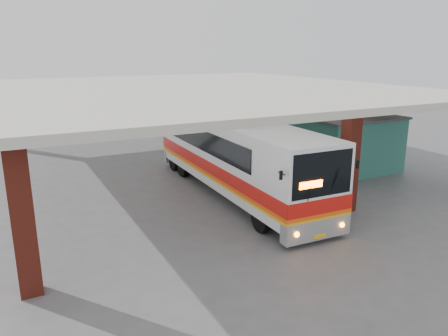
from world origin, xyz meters
TOP-DOWN VIEW (x-y plane):
  - ground at (0.00, 0.00)m, footprint 90.00×90.00m
  - brick_columns at (1.43, 5.00)m, footprint 20.10×21.60m
  - canopy_roof at (0.50, 6.50)m, footprint 21.00×23.00m
  - shop_building at (7.49, 4.00)m, footprint 5.20×8.20m
  - coach_bus at (-0.15, 1.15)m, footprint 3.07×13.12m
  - motorcycle at (4.32, 1.08)m, footprint 1.88×0.70m
  - pedestrian at (2.13, -2.87)m, footprint 0.63×0.44m
  - red_chair at (4.33, 8.63)m, footprint 0.45×0.45m

SIDE VIEW (x-z plane):
  - ground at x=0.00m, z-range 0.00..0.00m
  - red_chair at x=4.33m, z-range -0.03..0.79m
  - motorcycle at x=4.32m, z-range 0.00..0.98m
  - pedestrian at x=2.13m, z-range 0.00..1.65m
  - shop_building at x=7.49m, z-range 0.01..3.12m
  - coach_bus at x=-0.15m, z-range -0.01..3.79m
  - brick_columns at x=1.43m, z-range 0.00..4.35m
  - canopy_roof at x=0.50m, z-range 4.35..4.65m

